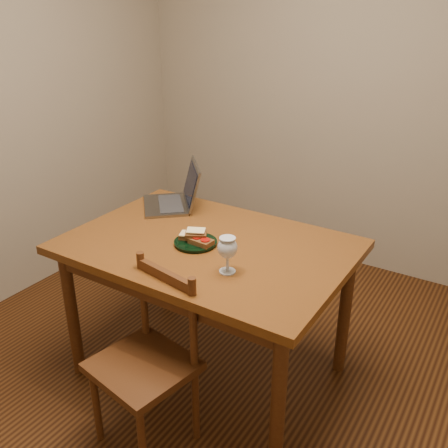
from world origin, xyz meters
The scene contains 10 objects.
floor centered at (0.00, 0.00, -0.01)m, with size 3.20×3.20×0.02m, color black.
back_wall centered at (0.00, 1.61, 1.30)m, with size 3.20×0.02×2.60m, color gray.
table centered at (-0.10, 0.04, 0.65)m, with size 1.30×0.90×0.74m.
chair centered at (-0.08, -0.45, 0.44)m, with size 0.44×0.43×0.41m.
plate centered at (-0.14, 0.00, 0.75)m, with size 0.20×0.20×0.02m, color black.
sandwich_cheese centered at (-0.18, 0.01, 0.77)m, with size 0.10×0.06×0.03m, color #381E0C, non-canonical shape.
sandwich_tomato centered at (-0.10, -0.01, 0.77)m, with size 0.11×0.06×0.03m, color #381E0C, non-canonical shape.
sandwich_top centered at (-0.14, 0.00, 0.80)m, with size 0.10×0.06×0.03m, color #381E0C, non-canonical shape.
milk_glass centered at (0.12, -0.14, 0.82)m, with size 0.08×0.08×0.16m, color white, non-canonical shape.
laptop centered at (-0.50, 0.34, 0.80)m, with size 0.44×0.44×0.23m.
Camera 1 is at (1.07, -1.68, 1.77)m, focal length 40.00 mm.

